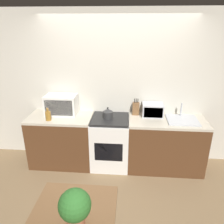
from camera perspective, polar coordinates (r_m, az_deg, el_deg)
The scene contains 13 objects.
ground_plane at distance 3.43m, azimuth -0.19°, elevation -21.29°, with size 16.00×16.00×0.00m, color brown.
wall_back at distance 3.80m, azimuth 1.29°, elevation 5.96°, with size 10.00×0.06×2.60m.
counter_left_run at distance 3.99m, azimuth -12.88°, elevation -7.08°, with size 1.07×0.62×0.90m.
counter_right_run at distance 3.87m, azimuth 13.72°, elevation -8.13°, with size 1.25×0.62×0.90m.
stove_range at distance 3.83m, azimuth -0.47°, elevation -7.82°, with size 0.63×0.62×0.90m.
kettle at distance 3.60m, azimuth -1.11°, elevation -0.33°, with size 0.16×0.16×0.19m.
microwave at distance 3.83m, azimuth -13.07°, elevation 1.87°, with size 0.53×0.34×0.34m.
bottle at distance 3.66m, azimuth -16.35°, elevation -0.91°, with size 0.09×0.09×0.21m.
knife_block at distance 3.74m, azimuth 6.24°, elevation 0.92°, with size 0.11×0.08×0.29m.
toaster_oven at distance 3.73m, azimuth 10.57°, elevation 0.55°, with size 0.35×0.27×0.22m.
sink_basin at distance 3.71m, azimuth 17.88°, elevation -1.87°, with size 0.49×0.44×0.24m.
dining_table at distance 2.28m, azimuth -10.00°, elevation -26.56°, with size 0.77×0.78×0.76m.
potted_plant at distance 1.97m, azimuth -9.68°, elevation -23.18°, with size 0.27×0.27×0.35m.
Camera 1 is at (0.22, -2.49, 2.35)m, focal length 35.00 mm.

